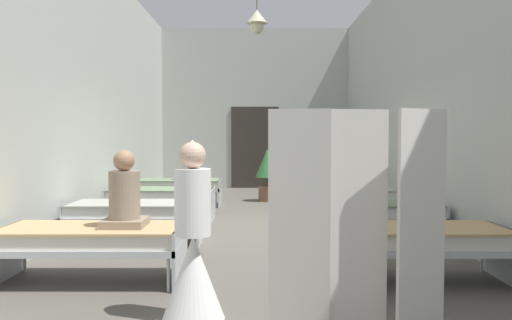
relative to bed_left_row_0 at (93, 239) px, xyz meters
name	(u,v)px	position (x,y,z in m)	size (l,w,h in m)	color
ground_plane	(256,233)	(1.69, 2.85, -0.49)	(6.09, 13.84, 0.10)	#59544C
room_shell	(256,92)	(1.69, 4.10, 1.91)	(5.89, 13.44, 4.70)	#B2B7AD
bed_left_row_0	(93,239)	(0.00, 0.00, 0.00)	(1.90, 0.84, 0.57)	#B7BCC1
bed_right_row_0	(417,240)	(3.39, 0.00, 0.00)	(1.90, 0.84, 0.57)	#B7BCC1
bed_left_row_1	(137,212)	(0.00, 1.90, 0.00)	(1.90, 0.84, 0.57)	#B7BCC1
bed_right_row_1	(374,212)	(3.39, 1.90, 0.00)	(1.90, 0.84, 0.57)	#B7BCC1
bed_left_row_2	(163,196)	(0.00, 3.80, 0.00)	(1.90, 0.84, 0.57)	#B7BCC1
bed_right_row_2	(349,196)	(3.39, 3.80, 0.00)	(1.90, 0.84, 0.57)	#B7BCC1
bed_left_row_3	(180,185)	(0.00, 5.70, 0.00)	(1.90, 0.84, 0.57)	#B7BCC1
bed_right_row_3	(333,186)	(3.39, 5.70, 0.00)	(1.90, 0.84, 0.57)	#B7BCC1
nurse_near_aisle	(195,256)	(1.21, -1.08, 0.09)	(0.52, 0.52, 1.49)	white
patient_seated_primary	(350,182)	(3.04, 1.86, 0.43)	(0.44, 0.44, 0.80)	#515B70
patient_seated_secondary	(126,198)	(0.35, 0.02, 0.43)	(0.44, 0.44, 0.80)	gray
potted_plant	(269,170)	(1.98, 6.42, 0.30)	(0.55, 0.55, 1.23)	brown
privacy_screen	(361,233)	(2.44, -1.73, 0.41)	(1.24, 0.22, 1.70)	silver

